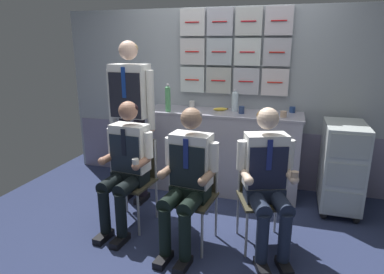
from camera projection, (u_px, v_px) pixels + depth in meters
ground at (193, 236)px, 3.14m from camera, size 4.80×4.80×0.04m
galley_bulkhead at (225, 97)px, 4.10m from camera, size 4.20×0.14×2.15m
galley_counter at (221, 151)px, 4.00m from camera, size 1.83×0.53×0.97m
service_trolley at (342, 165)px, 3.49m from camera, size 0.40×0.65×0.95m
folding_chair_left at (136, 171)px, 3.29m from camera, size 0.43×0.44×0.84m
crew_member_left at (126, 162)px, 3.11m from camera, size 0.48×0.61×1.23m
folding_chair_right at (195, 185)px, 2.97m from camera, size 0.44×0.44×0.84m
crew_member_right at (187, 175)px, 2.78m from camera, size 0.48×0.62×1.23m
folding_chair_by_counter at (261, 186)px, 2.95m from camera, size 0.51×0.51×0.84m
crew_member_by_counter at (267, 176)px, 2.75m from camera, size 0.53×0.66×1.24m
crew_member_standing at (131, 108)px, 3.57m from camera, size 0.55×0.28×1.77m
sparkling_bottle_green at (168, 98)px, 3.84m from camera, size 0.06×0.06×0.32m
water_bottle_clear at (235, 101)px, 3.86m from camera, size 0.07×0.07×0.26m
paper_cup_tan at (242, 110)px, 3.75m from camera, size 0.06×0.06×0.08m
coffee_cup_white at (283, 114)px, 3.57m from camera, size 0.07×0.07×0.07m
espresso_cup_small at (292, 110)px, 3.81m from camera, size 0.07×0.07×0.07m
paper_cup_blue at (192, 104)px, 4.13m from camera, size 0.07×0.07×0.08m
snack_banana at (221, 109)px, 3.91m from camera, size 0.17×0.10×0.04m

